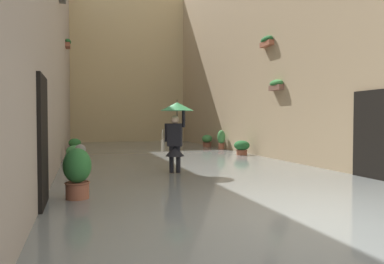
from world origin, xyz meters
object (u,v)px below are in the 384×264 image
at_px(potted_plant_mid_left, 207,141).
at_px(potted_plant_near_right, 75,154).
at_px(potted_plant_far_right, 77,174).
at_px(potted_plant_far_left, 242,147).
at_px(potted_plant_near_left, 221,140).
at_px(person_wading, 176,126).
at_px(potted_plant_mid_right, 75,146).
at_px(mooring_bollard, 80,165).

bearing_deg(potted_plant_mid_left, potted_plant_near_right, 36.70).
relative_size(potted_plant_far_right, potted_plant_far_left, 1.48).
bearing_deg(potted_plant_near_right, potted_plant_mid_left, -143.30).
bearing_deg(potted_plant_near_right, potted_plant_near_left, -154.10).
bearing_deg(potted_plant_far_left, potted_plant_far_right, 45.13).
height_order(person_wading, potted_plant_mid_left, person_wading).
bearing_deg(potted_plant_mid_left, potted_plant_mid_right, 14.42).
bearing_deg(mooring_bollard, potted_plant_mid_left, -125.56).
bearing_deg(person_wading, potted_plant_far_left, -134.40).
xyz_separation_m(potted_plant_mid_right, mooring_bollard, (-0.23, 7.07, 0.08)).
distance_m(person_wading, potted_plant_near_left, 7.68).
bearing_deg(person_wading, potted_plant_near_right, -52.31).
height_order(potted_plant_far_right, potted_plant_near_right, potted_plant_far_right).
bearing_deg(potted_plant_far_right, mooring_bollard, -91.72).
relative_size(person_wading, potted_plant_mid_left, 2.79).
height_order(potted_plant_near_left, potted_plant_near_right, potted_plant_near_left).
bearing_deg(potted_plant_far_right, potted_plant_near_left, -125.82).
height_order(potted_plant_mid_right, mooring_bollard, mooring_bollard).
bearing_deg(potted_plant_far_left, person_wading, 45.60).
distance_m(potted_plant_near_left, mooring_bollard, 9.57).
distance_m(potted_plant_mid_left, potted_plant_far_right, 12.26).
relative_size(person_wading, potted_plant_near_left, 2.00).
xyz_separation_m(potted_plant_near_left, potted_plant_near_right, (6.56, 3.19, -0.19)).
relative_size(potted_plant_near_left, mooring_bollard, 1.07).
distance_m(potted_plant_far_right, mooring_bollard, 1.78).
relative_size(potted_plant_far_left, mooring_bollard, 0.71).
height_order(potted_plant_mid_right, potted_plant_near_right, potted_plant_mid_right).
bearing_deg(potted_plant_near_left, potted_plant_far_right, 54.18).
distance_m(person_wading, potted_plant_near_right, 4.32).
bearing_deg(person_wading, potted_plant_mid_right, -67.92).
relative_size(potted_plant_near_left, potted_plant_near_right, 1.56).
relative_size(person_wading, potted_plant_far_left, 3.02).
bearing_deg(potted_plant_near_left, potted_plant_far_left, 85.45).
height_order(person_wading, potted_plant_near_left, person_wading).
xyz_separation_m(potted_plant_far_right, mooring_bollard, (-0.05, -1.78, -0.06)).
relative_size(potted_plant_mid_right, potted_plant_mid_left, 1.00).
xyz_separation_m(potted_plant_far_left, mooring_bollard, (6.17, 4.47, 0.08)).
distance_m(potted_plant_mid_right, potted_plant_far_left, 6.90).
bearing_deg(potted_plant_far_right, potted_plant_mid_right, -88.86).
distance_m(person_wading, potted_plant_far_left, 5.48).
bearing_deg(potted_plant_mid_right, potted_plant_mid_left, -165.58).
xyz_separation_m(potted_plant_mid_right, potted_plant_far_right, (-0.18, 8.85, 0.14)).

